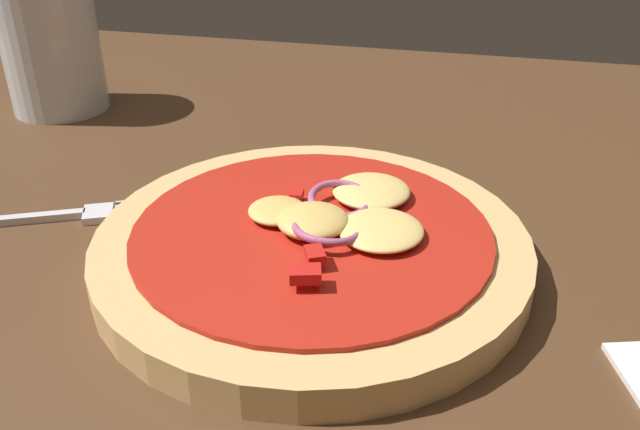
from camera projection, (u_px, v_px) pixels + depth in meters
name	position (u px, v px, depth m)	size (l,w,h in m)	color
dining_table	(336.00, 269.00, 0.40)	(1.24, 0.84, 0.03)	#4C301C
pizza	(314.00, 245.00, 0.37)	(0.24, 0.24, 0.03)	tan
fork	(39.00, 218.00, 0.42)	(0.17, 0.09, 0.01)	silver
beer_glass	(53.00, 55.00, 0.57)	(0.08, 0.08, 0.11)	silver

